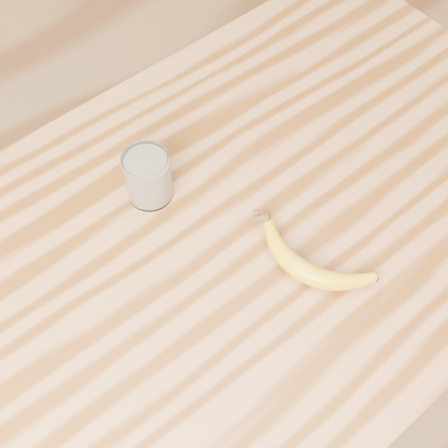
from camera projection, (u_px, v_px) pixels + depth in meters
table at (258, 249)px, 1.17m from camera, size 1.20×0.80×0.90m
smoothie_glass at (148, 177)px, 1.03m from camera, size 0.08×0.08×0.10m
banana at (305, 273)px, 0.97m from camera, size 0.18×0.30×0.03m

